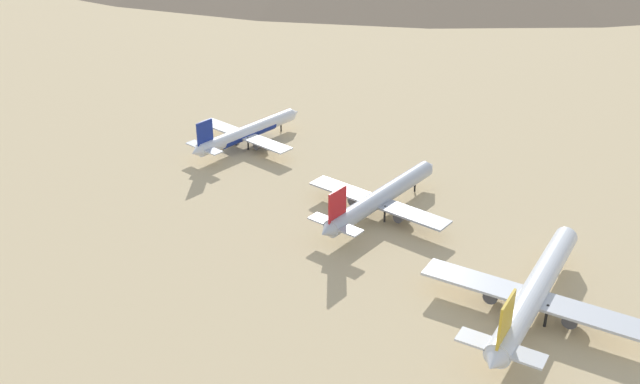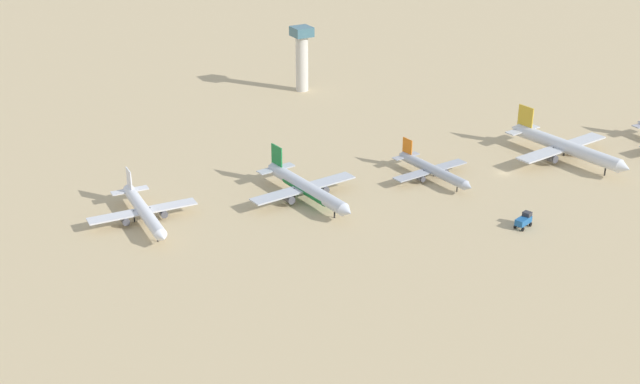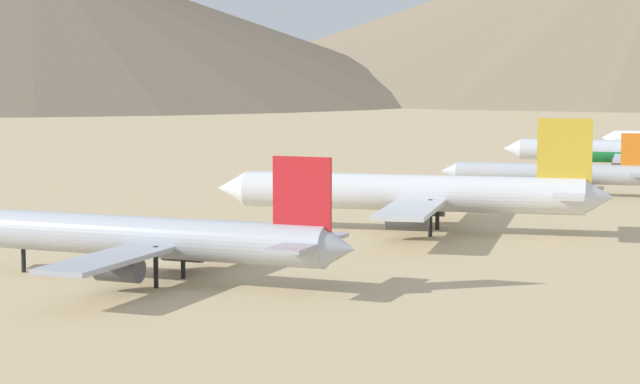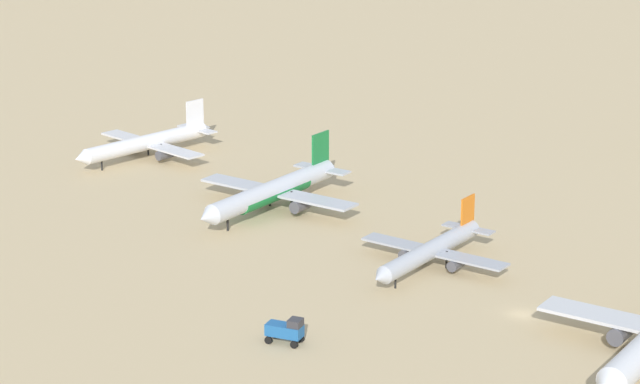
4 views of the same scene
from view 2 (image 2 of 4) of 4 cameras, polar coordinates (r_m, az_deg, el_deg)
The scene contains 7 objects.
ground_plane at distance 266.37m, azimuth 12.04°, elevation 1.22°, with size 1800.00×1800.00×0.00m, color tan.
parked_jet_0 at distance 233.07m, azimuth -11.60°, elevation -1.23°, with size 36.23×29.42×10.45m.
parked_jet_1 at distance 240.98m, azimuth -0.93°, elevation 0.28°, with size 40.90×33.32×11.79m.
parked_jet_2 at distance 257.15m, azimuth 7.45°, elevation 1.47°, with size 32.26×26.27×9.30m.
parked_jet_3 at distance 279.48m, azimuth 15.92°, elevation 2.90°, with size 45.79×37.36×13.21m.
service_truck at distance 232.90m, azimuth 13.35°, elevation -1.81°, with size 4.10×5.66×3.90m.
control_tower at distance 334.33m, azimuth -1.21°, elevation 9.06°, with size 7.20×7.20×25.12m.
Camera 2 is at (181.97, -165.70, 101.89)m, focal length 48.34 mm.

